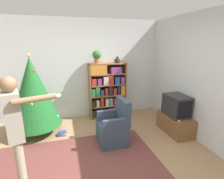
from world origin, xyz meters
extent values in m
plane|color=#9E7A56|center=(0.00, 0.00, 0.00)|extent=(14.00, 14.00, 0.00)
cube|color=silver|center=(0.00, 2.35, 1.30)|extent=(8.00, 0.10, 2.60)
cube|color=silver|center=(2.16, 0.00, 1.30)|extent=(0.10, 8.00, 2.60)
cube|color=brown|center=(-0.38, 0.32, 0.00)|extent=(2.78, 1.62, 0.01)
cube|color=brown|center=(0.15, 2.11, 0.74)|extent=(0.03, 0.33, 1.48)
cube|color=brown|center=(1.11, 2.11, 0.74)|extent=(0.03, 0.33, 1.48)
cube|color=brown|center=(0.63, 2.11, 1.47)|extent=(0.99, 0.33, 0.03)
cube|color=brown|center=(0.63, 2.27, 0.74)|extent=(0.99, 0.01, 1.48)
cube|color=brown|center=(0.63, 2.11, 0.03)|extent=(0.96, 0.33, 0.03)
cube|color=#232328|center=(0.22, 2.09, 0.14)|extent=(0.10, 0.27, 0.18)
cube|color=#B22D28|center=(0.34, 2.10, 0.13)|extent=(0.10, 0.29, 0.17)
cube|color=#284C93|center=(0.45, 2.10, 0.15)|extent=(0.08, 0.30, 0.21)
cube|color=#B22D28|center=(0.57, 2.09, 0.13)|extent=(0.08, 0.27, 0.17)
cube|color=#843889|center=(0.69, 2.09, 0.15)|extent=(0.10, 0.29, 0.21)
cube|color=gold|center=(0.81, 2.11, 0.15)|extent=(0.09, 0.31, 0.21)
cube|color=#5B899E|center=(0.93, 2.08, 0.16)|extent=(0.10, 0.26, 0.22)
cube|color=orange|center=(1.04, 2.10, 0.14)|extent=(0.10, 0.30, 0.18)
cube|color=brown|center=(0.63, 2.11, 0.32)|extent=(0.96, 0.33, 0.03)
cube|color=#232328|center=(0.22, 2.07, 0.42)|extent=(0.09, 0.25, 0.17)
cube|color=beige|center=(0.33, 2.07, 0.42)|extent=(0.08, 0.25, 0.17)
cube|color=#B22D28|center=(0.45, 2.11, 0.45)|extent=(0.08, 0.31, 0.24)
cube|color=beige|center=(0.59, 2.08, 0.44)|extent=(0.08, 0.27, 0.20)
cube|color=#5B899E|center=(0.70, 2.10, 0.44)|extent=(0.10, 0.30, 0.21)
cube|color=#B22D28|center=(0.81, 2.07, 0.42)|extent=(0.07, 0.25, 0.17)
cube|color=#B22D28|center=(0.94, 2.07, 0.45)|extent=(0.10, 0.25, 0.24)
cube|color=orange|center=(1.04, 2.08, 0.42)|extent=(0.07, 0.26, 0.17)
cube|color=brown|center=(0.63, 2.11, 0.61)|extent=(0.96, 0.33, 0.03)
cube|color=#2D7A42|center=(0.23, 2.08, 0.73)|extent=(0.09, 0.26, 0.20)
cube|color=#2D7A42|center=(0.34, 2.08, 0.75)|extent=(0.10, 0.26, 0.25)
cube|color=#284C93|center=(0.46, 2.10, 0.71)|extent=(0.08, 0.30, 0.16)
cube|color=#B22D28|center=(0.57, 2.07, 0.73)|extent=(0.08, 0.24, 0.20)
cube|color=#232328|center=(0.68, 2.09, 0.74)|extent=(0.10, 0.28, 0.24)
cube|color=#B22D28|center=(0.81, 2.08, 0.72)|extent=(0.08, 0.26, 0.19)
cube|color=#232328|center=(0.91, 2.09, 0.75)|extent=(0.08, 0.28, 0.24)
cube|color=orange|center=(1.03, 2.09, 0.74)|extent=(0.10, 0.28, 0.24)
cube|color=brown|center=(0.63, 2.11, 0.90)|extent=(0.96, 0.33, 0.03)
cube|color=#B22D28|center=(0.25, 2.08, 1.01)|extent=(0.12, 0.27, 0.18)
cube|color=#843889|center=(0.39, 2.10, 1.00)|extent=(0.10, 0.30, 0.17)
cube|color=beige|center=(0.56, 2.10, 1.03)|extent=(0.12, 0.30, 0.22)
cube|color=#B22D28|center=(0.70, 2.08, 1.03)|extent=(0.12, 0.25, 0.24)
cube|color=#284C93|center=(0.87, 2.07, 1.02)|extent=(0.12, 0.24, 0.20)
cube|color=#843889|center=(1.02, 2.10, 1.01)|extent=(0.09, 0.29, 0.19)
cube|color=brown|center=(0.63, 2.11, 1.19)|extent=(0.96, 0.33, 0.03)
cube|color=orange|center=(0.38, 2.07, 1.33)|extent=(0.41, 0.24, 0.24)
cube|color=#843889|center=(0.85, 2.10, 1.29)|extent=(0.29, 0.31, 0.17)
cube|color=brown|center=(1.87, 0.78, 0.21)|extent=(0.44, 0.86, 0.41)
cube|color=#28282D|center=(1.87, 0.78, 0.65)|extent=(0.42, 0.55, 0.47)
cube|color=black|center=(1.87, 0.50, 0.65)|extent=(0.34, 0.01, 0.37)
cube|color=white|center=(1.74, 0.52, 0.42)|extent=(0.04, 0.12, 0.02)
cylinder|color=#4C3323|center=(-1.15, 1.59, 0.05)|extent=(0.36, 0.36, 0.10)
cylinder|color=brown|center=(-1.15, 1.59, 0.16)|extent=(0.08, 0.08, 0.12)
cone|color=#1E6028|center=(-1.15, 1.59, 0.97)|extent=(1.10, 1.10, 1.49)
sphere|color=silver|center=(-0.70, 1.49, 0.40)|extent=(0.07, 0.07, 0.07)
sphere|color=silver|center=(-1.12, 1.86, 0.91)|extent=(0.06, 0.06, 0.06)
sphere|color=gold|center=(-1.15, 1.27, 0.80)|extent=(0.05, 0.05, 0.05)
sphere|color=#335BB2|center=(-1.18, 1.67, 1.45)|extent=(0.06, 0.06, 0.06)
sphere|color=#335BB2|center=(-0.78, 1.69, 0.60)|extent=(0.06, 0.06, 0.06)
sphere|color=gold|center=(-1.42, 1.78, 0.78)|extent=(0.05, 0.05, 0.05)
sphere|color=red|center=(-1.08, 1.51, 1.43)|extent=(0.05, 0.05, 0.05)
sphere|color=gold|center=(-1.57, 1.63, 0.51)|extent=(0.04, 0.04, 0.04)
sphere|color=red|center=(-0.79, 1.74, 0.60)|extent=(0.06, 0.06, 0.06)
sphere|color=#B74C93|center=(-0.81, 1.74, 0.64)|extent=(0.06, 0.06, 0.06)
sphere|color=#E5CC4C|center=(-1.15, 1.59, 1.74)|extent=(0.07, 0.07, 0.07)
cube|color=#334256|center=(0.37, 0.75, 0.21)|extent=(0.57, 0.57, 0.42)
cube|color=#334256|center=(0.60, 0.75, 0.67)|extent=(0.13, 0.56, 0.50)
cube|color=#334256|center=(0.36, 0.99, 0.52)|extent=(0.51, 0.09, 0.20)
cube|color=#334256|center=(0.38, 0.51, 0.52)|extent=(0.51, 0.09, 0.20)
cylinder|color=#9E937F|center=(-1.16, -0.03, 0.41)|extent=(0.11, 0.11, 0.82)
cylinder|color=#9E937F|center=(-1.11, -0.20, 0.41)|extent=(0.11, 0.11, 0.82)
cube|color=gray|center=(-1.13, -0.11, 1.12)|extent=(0.26, 0.36, 0.61)
cylinder|color=#8C6647|center=(-1.19, 0.08, 1.09)|extent=(0.07, 0.07, 0.49)
cylinder|color=#8C6647|center=(-0.85, -0.24, 1.35)|extent=(0.48, 0.20, 0.07)
cube|color=white|center=(-0.62, -0.17, 1.35)|extent=(0.12, 0.07, 0.03)
sphere|color=#8C6647|center=(-1.13, -0.11, 1.52)|extent=(0.19, 0.19, 0.19)
cylinder|color=#935B38|center=(0.36, 2.11, 1.54)|extent=(0.14, 0.14, 0.12)
sphere|color=#2D7033|center=(0.36, 2.11, 1.70)|extent=(0.22, 0.22, 0.22)
cylinder|color=#473828|center=(0.91, 2.11, 1.50)|extent=(0.12, 0.12, 0.04)
cone|color=black|center=(0.91, 2.11, 1.59)|extent=(0.20, 0.20, 0.14)
cube|color=#843889|center=(-0.62, 1.33, 0.01)|extent=(0.16, 0.14, 0.03)
cube|color=beige|center=(-0.62, 1.34, 0.04)|extent=(0.20, 0.12, 0.02)
cube|color=#284C93|center=(-0.61, 1.33, 0.06)|extent=(0.19, 0.15, 0.03)
camera|label=1|loc=(-0.52, -2.33, 1.98)|focal=28.00mm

